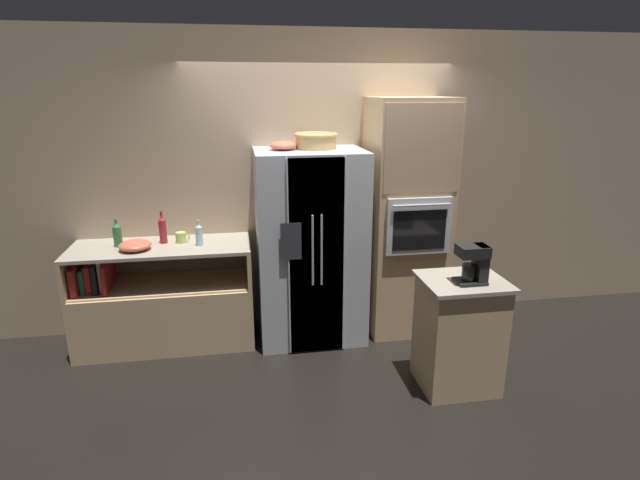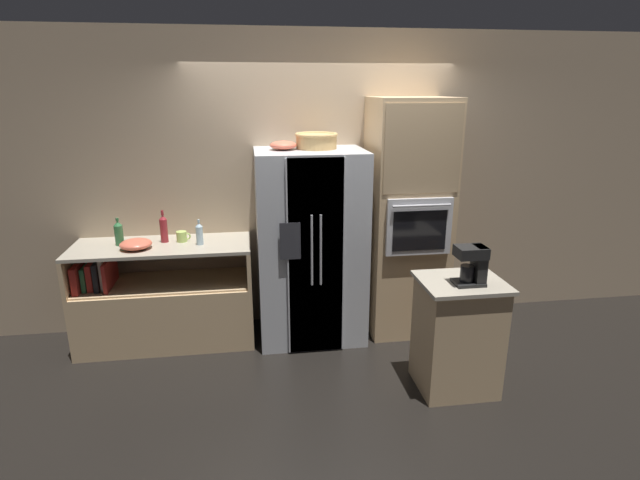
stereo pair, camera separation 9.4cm
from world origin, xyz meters
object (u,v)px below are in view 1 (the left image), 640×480
Objects in this scene: bottle_wide at (163,229)px; mug at (181,237)px; fruit_bowl at (283,145)px; wicker_basket at (316,140)px; bottle_tall at (199,234)px; bottle_short at (117,234)px; wall_oven at (406,218)px; mixing_bowl at (135,245)px; refrigerator at (310,247)px; coffee_maker at (475,262)px.

bottle_wide is 0.17m from mug.
fruit_bowl is 0.80× the size of bottle_wide.
fruit_bowl is at bearing -171.45° from wicker_basket.
bottle_tall is (-1.06, -0.08, -0.79)m from wicker_basket.
bottle_wide is (0.38, 0.04, 0.02)m from bottle_short.
wall_oven is 2.08m from mug.
bottle_short is 0.91× the size of mixing_bowl.
mixing_bowl is (-0.54, -0.05, -0.06)m from bottle_tall.
wall_oven reaches higher than refrigerator.
fruit_bowl is 1.88m from coffee_maker.
wicker_basket reaches higher than bottle_short.
mug is at bearing 174.97° from fruit_bowl.
mug is at bearing 23.44° from mixing_bowl.
fruit_bowl is at bearing 137.58° from coffee_maker.
mixing_bowl is (-0.22, -0.17, -0.08)m from bottle_wide.
fruit_bowl is 1.54m from mixing_bowl.
coffee_maker is (1.05, -1.12, 0.18)m from refrigerator.
coffee_maker is at bearing -83.69° from wall_oven.
mug is (-1.23, 0.04, -0.85)m from wicker_basket.
mixing_bowl is at bearing -178.33° from wall_oven.
wicker_basket is 1.49m from mug.
refrigerator is 6.02× the size of bottle_wide.
bottle_wide is at bearing 6.12° from bottle_short.
bottle_short is at bearing 178.70° from wall_oven.
mixing_bowl is (0.16, -0.13, -0.07)m from bottle_short.
bottle_wide is (-1.31, 0.14, 0.19)m from refrigerator.
wall_oven is 8.88× the size of bottle_short.
refrigerator is at bearing -11.45° from fruit_bowl.
bottle_tall is (-0.76, -0.03, -0.76)m from fruit_bowl.
wall_oven is 7.53× the size of bottle_wide.
mixing_bowl is at bearing -175.56° from wicker_basket.
refrigerator is at bearing 1.23° from mixing_bowl.
wicker_basket is at bearing 176.46° from wall_oven.
mug is at bearing 150.49° from coffee_maker.
coffee_maker is (1.28, -1.17, -0.74)m from fruit_bowl.
bottle_wide is at bearing 177.44° from wall_oven.
coffee_maker is at bearing -42.42° from fruit_bowl.
mixing_bowl is (-0.37, -0.16, -0.00)m from mug.
wicker_basket is at bearing -1.96° from bottle_wide.
wicker_basket reaches higher than mug.
coffee_maker is (2.21, -1.25, 0.07)m from mug.
bottle_tall is at bearing -175.82° from wicker_basket.
coffee_maker is (2.36, -1.26, -0.01)m from bottle_wide.
coffee_maker is at bearing -29.10° from bottle_tall.
bottle_short is 1.95× the size of mug.
fruit_bowl is (-1.15, 0.01, 0.70)m from wall_oven.
wicker_basket is at bearing 52.88° from refrigerator.
bottle_short is 0.86× the size of coffee_maker.
mug is 0.44× the size of coffee_maker.
refrigerator is at bearing -0.79° from bottle_tall.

